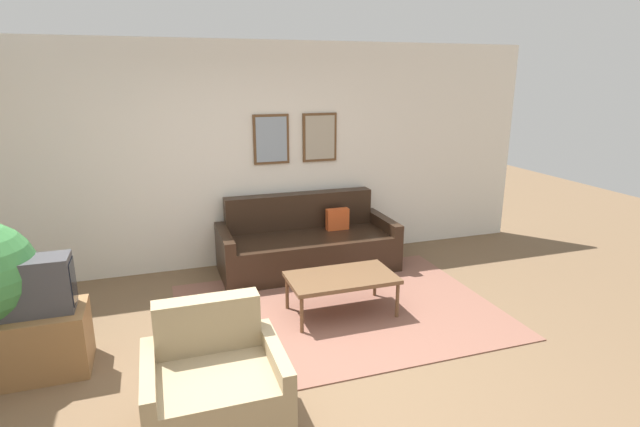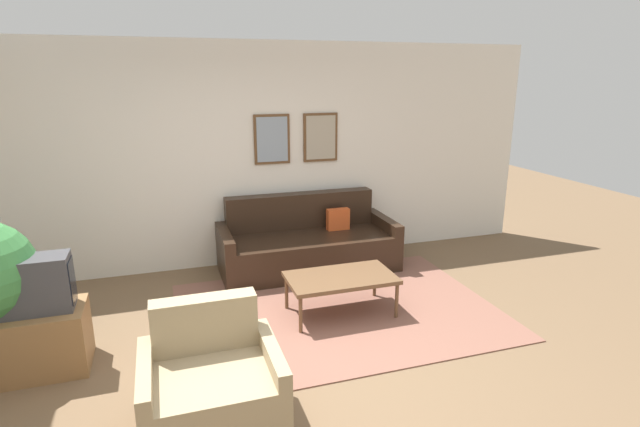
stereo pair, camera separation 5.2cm
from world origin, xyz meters
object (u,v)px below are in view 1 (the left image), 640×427
at_px(couch, 307,245).
at_px(armchair, 215,391).
at_px(tv, 30,286).
at_px(coffee_table, 341,279).

distance_m(couch, armchair, 2.96).
xyz_separation_m(tv, armchair, (1.24, -1.13, -0.45)).
distance_m(couch, tv, 3.07).
xyz_separation_m(couch, tv, (-2.67, -1.46, 0.44)).
relative_size(couch, tv, 3.50).
relative_size(coffee_table, tv, 1.74).
bearing_deg(tv, armchair, -42.38).
distance_m(tv, armchair, 1.73).
height_order(coffee_table, armchair, armchair).
bearing_deg(couch, tv, -151.35).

